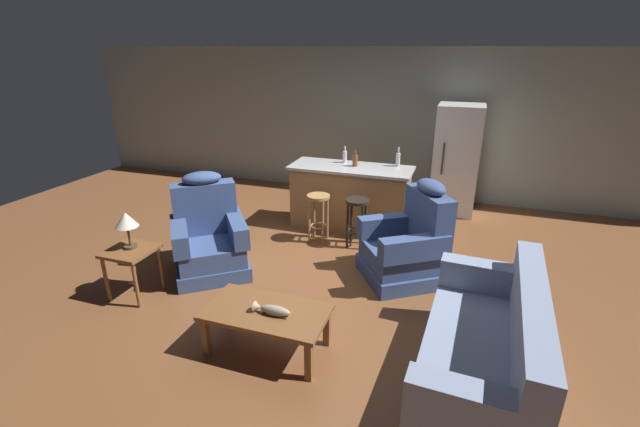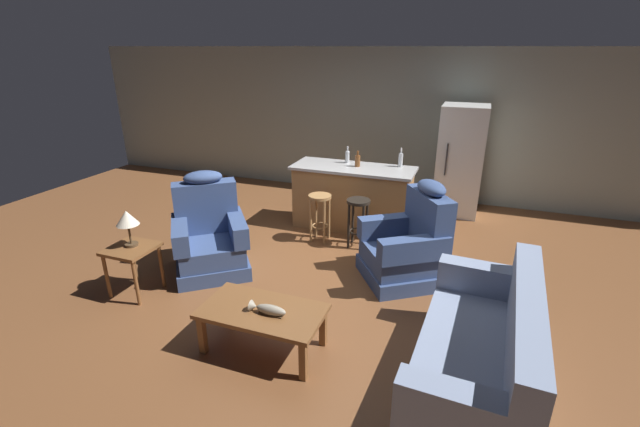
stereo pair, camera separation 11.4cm
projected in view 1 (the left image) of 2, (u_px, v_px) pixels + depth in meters
ground_plane at (321, 266)px, 5.43m from camera, size 12.00×12.00×0.00m
back_wall at (377, 123)px, 7.71m from camera, size 12.00×0.05×2.60m
coffee_table at (266, 315)px, 3.80m from camera, size 1.10×0.60×0.42m
fish_figurine at (272, 310)px, 3.71m from camera, size 0.34×0.10×0.10m
couch at (487, 353)px, 3.37m from camera, size 0.95×1.94×0.94m
recliner_near_lamp at (209, 238)px, 5.20m from camera, size 1.18×1.18×1.20m
recliner_near_island at (409, 245)px, 5.01m from camera, size 1.17×1.17×1.20m
end_table at (131, 257)px, 4.64m from camera, size 0.48×0.48×0.56m
table_lamp at (126, 221)px, 4.52m from camera, size 0.24×0.24×0.41m
kitchen_island at (350, 197)px, 6.45m from camera, size 1.80×0.70×0.95m
bar_stool_left at (318, 209)px, 5.98m from camera, size 0.32×0.32×0.68m
bar_stool_right at (357, 214)px, 5.81m from camera, size 0.32×0.32×0.68m
refrigerator at (456, 160)px, 6.92m from camera, size 0.70×0.69×1.76m
bottle_tall_green at (355, 160)px, 6.27m from camera, size 0.08×0.08×0.23m
bottle_short_amber at (345, 156)px, 6.46m from camera, size 0.06×0.06×0.25m
bottle_wine_dark at (398, 159)px, 6.26m from camera, size 0.06×0.06×0.28m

